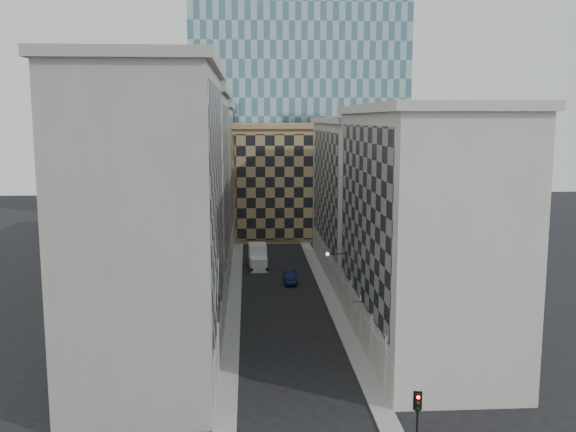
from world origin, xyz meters
name	(u,v)px	position (x,y,z in m)	size (l,w,h in m)	color
ground	(307,429)	(0.00, 0.00, 0.00)	(260.00, 260.00, 0.00)	black
sidewalk_west	(234,299)	(-5.25, 30.00, 0.07)	(1.50, 100.00, 0.15)	#989893
sidewalk_east	(330,297)	(5.25, 30.00, 0.07)	(1.50, 100.00, 0.15)	#989893
bldg_left_a	(154,220)	(-10.88, 11.00, 11.82)	(10.80, 22.80, 23.70)	gray
bldg_left_b	(183,194)	(-10.88, 33.00, 11.32)	(10.80, 22.80, 22.70)	gray
bldg_left_c	(198,180)	(-10.88, 55.00, 10.83)	(10.80, 22.80, 21.70)	gray
bldg_right_a	(419,228)	(10.88, 15.00, 10.32)	(10.80, 26.80, 20.70)	beige
bldg_right_b	(363,196)	(10.89, 42.00, 9.85)	(10.80, 28.80, 19.70)	beige
tan_block	(282,180)	(2.00, 67.90, 9.44)	(16.80, 14.80, 18.80)	tan
church_tower	(267,78)	(0.00, 82.00, 26.95)	(7.20, 7.20, 51.50)	#2B2521
flagpoles_left	(217,284)	(-5.90, 6.00, 8.00)	(0.10, 6.33, 2.33)	gray
bracket_lamp	(329,254)	(4.38, 24.00, 6.20)	(1.98, 0.36, 0.36)	black
traffic_light	(418,411)	(5.90, -4.23, 3.02)	(0.50, 0.46, 4.01)	black
box_truck	(258,258)	(-2.43, 44.94, 1.32)	(2.49, 5.62, 3.03)	white
dark_car	(290,277)	(1.31, 36.63, 0.71)	(1.51, 4.33, 1.43)	#0D1333
shop_sign	(356,306)	(5.42, 13.91, 3.83)	(0.82, 0.72, 0.82)	black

